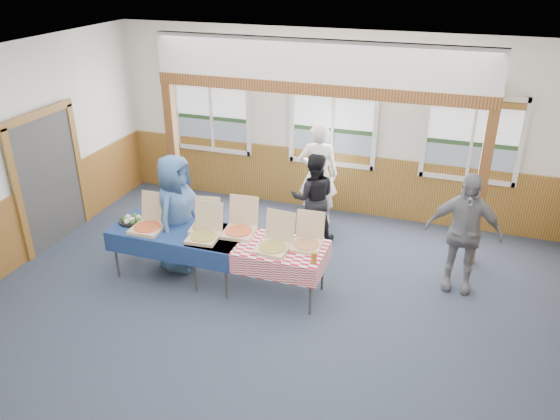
{
  "coord_description": "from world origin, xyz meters",
  "views": [
    {
      "loc": [
        2.09,
        -5.47,
        4.35
      ],
      "look_at": [
        -0.12,
        1.0,
        1.07
      ],
      "focal_mm": 35.0,
      "sensor_mm": 36.0,
      "label": 1
    }
  ],
  "objects_px": {
    "table_left": "(178,233)",
    "woman_black": "(313,198)",
    "table_right": "(258,247)",
    "woman_white": "(318,174)",
    "person_grey": "(463,233)",
    "man_blue": "(176,213)"
  },
  "relations": [
    {
      "from": "table_left",
      "to": "woman_black",
      "type": "bearing_deg",
      "value": 51.79
    },
    {
      "from": "table_right",
      "to": "man_blue",
      "type": "xyz_separation_m",
      "value": [
        -1.37,
        0.25,
        0.18
      ]
    },
    {
      "from": "woman_white",
      "to": "woman_black",
      "type": "xyz_separation_m",
      "value": [
        0.09,
        -0.62,
        -0.16
      ]
    },
    {
      "from": "table_left",
      "to": "woman_white",
      "type": "relative_size",
      "value": 1.08
    },
    {
      "from": "table_right",
      "to": "woman_white",
      "type": "bearing_deg",
      "value": 96.13
    },
    {
      "from": "man_blue",
      "to": "person_grey",
      "type": "xyz_separation_m",
      "value": [
        3.97,
        0.74,
        -0.02
      ]
    },
    {
      "from": "table_right",
      "to": "woman_white",
      "type": "xyz_separation_m",
      "value": [
        0.21,
        2.3,
        0.21
      ]
    },
    {
      "from": "woman_black",
      "to": "person_grey",
      "type": "distance_m",
      "value": 2.41
    },
    {
      "from": "woman_white",
      "to": "person_grey",
      "type": "xyz_separation_m",
      "value": [
        2.4,
        -1.31,
        -0.04
      ]
    },
    {
      "from": "person_grey",
      "to": "woman_black",
      "type": "bearing_deg",
      "value": 162.8
    },
    {
      "from": "table_left",
      "to": "table_right",
      "type": "relative_size",
      "value": 1.0
    },
    {
      "from": "table_right",
      "to": "woman_black",
      "type": "relative_size",
      "value": 1.31
    },
    {
      "from": "table_left",
      "to": "table_right",
      "type": "xyz_separation_m",
      "value": [
        1.22,
        0.0,
        -0.0
      ]
    },
    {
      "from": "woman_black",
      "to": "person_grey",
      "type": "relative_size",
      "value": 0.86
    },
    {
      "from": "table_right",
      "to": "person_grey",
      "type": "xyz_separation_m",
      "value": [
        2.61,
        0.99,
        0.17
      ]
    },
    {
      "from": "woman_black",
      "to": "man_blue",
      "type": "xyz_separation_m",
      "value": [
        -1.67,
        -1.44,
        0.13
      ]
    },
    {
      "from": "table_left",
      "to": "man_blue",
      "type": "height_order",
      "value": "man_blue"
    },
    {
      "from": "woman_white",
      "to": "man_blue",
      "type": "bearing_deg",
      "value": 39.61
    },
    {
      "from": "table_left",
      "to": "woman_black",
      "type": "height_order",
      "value": "woman_black"
    },
    {
      "from": "man_blue",
      "to": "table_right",
      "type": "bearing_deg",
      "value": -100.33
    },
    {
      "from": "table_left",
      "to": "woman_black",
      "type": "relative_size",
      "value": 1.31
    },
    {
      "from": "table_left",
      "to": "woman_black",
      "type": "xyz_separation_m",
      "value": [
        1.52,
        1.69,
        0.05
      ]
    }
  ]
}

